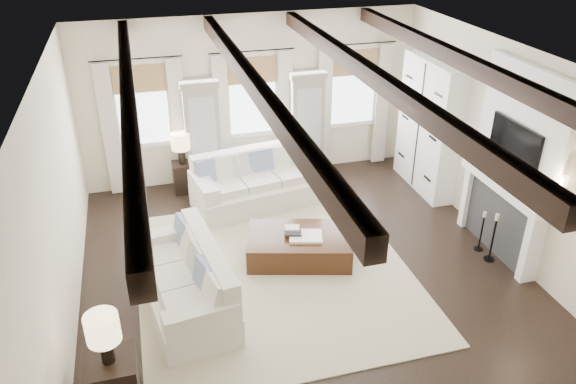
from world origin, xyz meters
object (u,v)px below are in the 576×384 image
object	(u,v)px
side_table_front	(113,379)
side_table_back	(184,177)
ottoman	(299,246)
sofa_left	(189,283)
sofa_back	(256,183)

from	to	relation	value
side_table_front	side_table_back	size ratio (longest dim) A/B	0.95
ottoman	side_table_back	xyz separation A→B (m)	(-1.49, 2.75, 0.08)
side_table_front	ottoman	bearing A→B (deg)	37.09
sofa_left	side_table_back	bearing A→B (deg)	85.14
ottoman	side_table_back	size ratio (longest dim) A/B	2.71
side_table_front	side_table_back	xyz separation A→B (m)	(1.31, 4.87, 0.01)
sofa_left	side_table_front	world-z (taller)	sofa_left
side_table_back	ottoman	bearing A→B (deg)	-61.54
sofa_left	ottoman	size ratio (longest dim) A/B	1.45
sofa_back	side_table_back	bearing A→B (deg)	146.12
ottoman	side_table_back	world-z (taller)	side_table_back
sofa_back	sofa_left	world-z (taller)	sofa_back
ottoman	side_table_front	distance (m)	3.51
sofa_left	ottoman	world-z (taller)	sofa_left
sofa_left	ottoman	xyz separation A→B (m)	(1.78, 0.70, -0.17)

